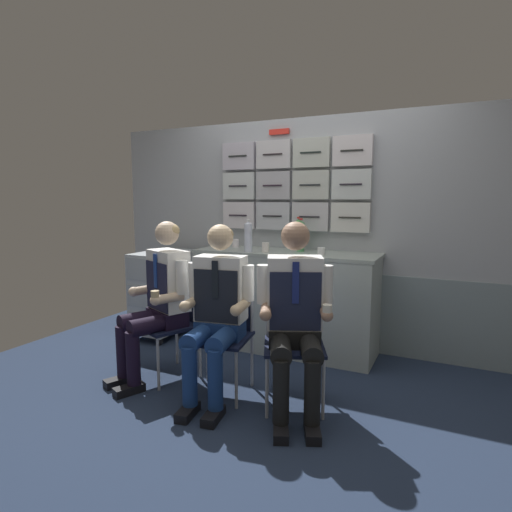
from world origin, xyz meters
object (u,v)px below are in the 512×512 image
object	(u,v)px
folding_chair_right	(225,322)
coffee_cup_white	(266,247)
crew_member_left	(159,295)
crew_member_right	(217,306)
crew_member_near_trolley	(295,310)
water_bottle_tall	(298,234)
service_trolley	(163,291)
folding_chair_left	(178,312)
folding_chair_near_trolley	(294,330)

from	to	relation	value
folding_chair_right	coffee_cup_white	world-z (taller)	coffee_cup_white
coffee_cup_white	crew_member_left	bearing A→B (deg)	-117.73
crew_member_right	crew_member_near_trolley	xyz separation A→B (m)	(0.55, 0.07, 0.02)
crew_member_right	folding_chair_right	bearing A→B (deg)	99.46
crew_member_right	coffee_cup_white	size ratio (longest dim) A/B	14.33
crew_member_near_trolley	crew_member_right	bearing A→B (deg)	-172.45
crew_member_left	water_bottle_tall	xyz separation A→B (m)	(0.70, 1.17, 0.40)
service_trolley	crew_member_right	bearing A→B (deg)	-38.10
folding_chair_right	crew_member_near_trolley	world-z (taller)	crew_member_near_trolley
folding_chair_left	crew_member_near_trolley	size ratio (longest dim) A/B	0.66
folding_chair_left	water_bottle_tall	size ratio (longest dim) A/B	2.65
crew_member_left	crew_member_right	distance (m)	0.57
folding_chair_near_trolley	folding_chair_right	bearing A→B (deg)	-173.34
water_bottle_tall	coffee_cup_white	distance (m)	0.35
service_trolley	crew_member_right	size ratio (longest dim) A/B	0.71
service_trolley	crew_member_right	xyz separation A→B (m)	(1.22, -0.95, 0.20)
crew_member_left	folding_chair_right	size ratio (longest dim) A/B	1.49
folding_chair_near_trolley	crew_member_left	bearing A→B (deg)	-172.72
folding_chair_left	folding_chair_right	world-z (taller)	same
folding_chair_left	folding_chair_near_trolley	bearing A→B (deg)	-0.74
crew_member_right	crew_member_left	bearing A→B (deg)	171.52
service_trolley	folding_chair_right	world-z (taller)	service_trolley
service_trolley	coffee_cup_white	size ratio (longest dim) A/B	10.13
folding_chair_left	crew_member_left	xyz separation A→B (m)	(-0.06, -0.15, 0.17)
crew_member_right	folding_chair_near_trolley	size ratio (longest dim) A/B	1.49
crew_member_left	water_bottle_tall	bearing A→B (deg)	59.32
service_trolley	crew_member_near_trolley	distance (m)	1.99
crew_member_left	folding_chair_left	bearing A→B (deg)	66.26
crew_member_left	crew_member_right	size ratio (longest dim) A/B	1.00
folding_chair_near_trolley	crew_member_near_trolley	xyz separation A→B (m)	(0.06, -0.15, 0.18)
crew_member_near_trolley	folding_chair_right	bearing A→B (deg)	171.55
service_trolley	folding_chair_right	xyz separation A→B (m)	(1.19, -0.79, 0.04)
coffee_cup_white	folding_chair_near_trolley	bearing A→B (deg)	-53.84
folding_chair_left	crew_member_right	distance (m)	0.58
service_trolley	crew_member_left	distance (m)	1.11
folding_chair_right	crew_member_left	bearing A→B (deg)	-172.14
service_trolley	folding_chair_near_trolley	bearing A→B (deg)	-23.35
folding_chair_right	crew_member_right	xyz separation A→B (m)	(0.03, -0.16, 0.17)
crew_member_right	crew_member_near_trolley	world-z (taller)	crew_member_near_trolley
folding_chair_right	crew_member_near_trolley	size ratio (longest dim) A/B	0.66
service_trolley	water_bottle_tall	bearing A→B (deg)	12.76
crew_member_right	crew_member_near_trolley	distance (m)	0.55
folding_chair_right	folding_chair_near_trolley	world-z (taller)	same
crew_member_left	water_bottle_tall	distance (m)	1.42
folding_chair_near_trolley	crew_member_near_trolley	distance (m)	0.24
folding_chair_left	folding_chair_right	xyz separation A→B (m)	(0.47, -0.07, 0.00)
service_trolley	coffee_cup_white	bearing A→B (deg)	2.29
folding_chair_left	folding_chair_right	size ratio (longest dim) A/B	1.00
crew_member_left	folding_chair_right	xyz separation A→B (m)	(0.54, 0.07, -0.17)
folding_chair_right	crew_member_right	distance (m)	0.23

